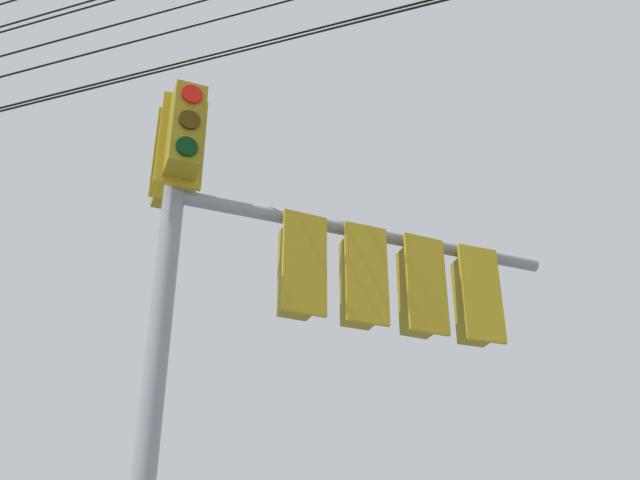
{
  "coord_description": "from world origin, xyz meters",
  "views": [
    {
      "loc": [
        1.23,
        -5.5,
        1.27
      ],
      "look_at": [
        2.43,
        1.08,
        4.95
      ],
      "focal_mm": 43.64,
      "sensor_mm": 36.0,
      "label": 1
    }
  ],
  "objects": [
    {
      "name": "signal_mast_assembly",
      "position": [
        2.11,
        1.01,
        4.45
      ],
      "size": [
        4.19,
        1.31,
        6.2
      ],
      "color": "gray",
      "rests_on": "ground"
    },
    {
      "name": "overhead_wire_span",
      "position": [
        -0.39,
        1.6,
        7.59
      ],
      "size": [
        30.32,
        17.47,
        2.11
      ],
      "color": "black"
    }
  ]
}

